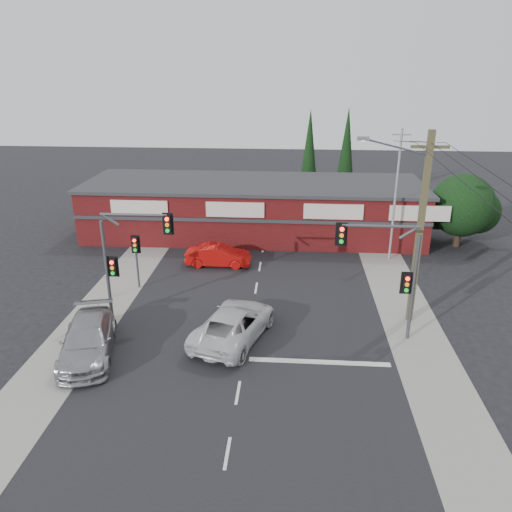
# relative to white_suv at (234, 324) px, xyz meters

# --- Properties ---
(ground) EXTENTS (120.00, 120.00, 0.00)m
(ground) POSITION_rel_white_suv_xyz_m (0.66, -0.37, -0.82)
(ground) COLOR black
(ground) RESTS_ON ground
(road_strip) EXTENTS (14.00, 70.00, 0.01)m
(road_strip) POSITION_rel_white_suv_xyz_m (0.66, 4.63, -0.82)
(road_strip) COLOR black
(road_strip) RESTS_ON ground
(verge_left) EXTENTS (3.00, 70.00, 0.02)m
(verge_left) POSITION_rel_white_suv_xyz_m (-7.84, 4.63, -0.81)
(verge_left) COLOR gray
(verge_left) RESTS_ON ground
(verge_right) EXTENTS (3.00, 70.00, 0.02)m
(verge_right) POSITION_rel_white_suv_xyz_m (9.16, 4.63, -0.81)
(verge_right) COLOR gray
(verge_right) RESTS_ON ground
(stop_line) EXTENTS (6.50, 0.35, 0.01)m
(stop_line) POSITION_rel_white_suv_xyz_m (4.16, -1.87, -0.81)
(stop_line) COLOR silver
(stop_line) RESTS_ON ground
(white_suv) EXTENTS (4.35, 6.46, 1.64)m
(white_suv) POSITION_rel_white_suv_xyz_m (0.00, 0.00, 0.00)
(white_suv) COLOR silver
(white_suv) RESTS_ON ground
(silver_suv) EXTENTS (3.57, 5.99, 1.63)m
(silver_suv) POSITION_rel_white_suv_xyz_m (-6.64, -2.06, -0.01)
(silver_suv) COLOR #9B9EA0
(silver_suv) RESTS_ON ground
(red_sedan) EXTENTS (4.39, 1.55, 1.45)m
(red_sedan) POSITION_rel_white_suv_xyz_m (-2.17, 9.55, -0.10)
(red_sedan) COLOR #B80E0B
(red_sedan) RESTS_ON ground
(lane_dashes) EXTENTS (0.12, 32.97, 0.01)m
(lane_dashes) POSITION_rel_white_suv_xyz_m (0.66, -2.69, -0.81)
(lane_dashes) COLOR silver
(lane_dashes) RESTS_ON ground
(shop_building) EXTENTS (27.30, 8.40, 4.22)m
(shop_building) POSITION_rel_white_suv_xyz_m (-0.33, 16.61, 1.31)
(shop_building) COLOR #430D0F
(shop_building) RESTS_ON ground
(tree_cluster) EXTENTS (5.90, 5.10, 5.50)m
(tree_cluster) POSITION_rel_white_suv_xyz_m (15.35, 15.07, 2.07)
(tree_cluster) COLOR #2D2116
(tree_cluster) RESTS_ON ground
(conifer_near) EXTENTS (1.80, 1.80, 9.25)m
(conifer_near) POSITION_rel_white_suv_xyz_m (4.16, 23.63, 4.66)
(conifer_near) COLOR #2D2116
(conifer_near) RESTS_ON ground
(conifer_far) EXTENTS (1.80, 1.80, 9.25)m
(conifer_far) POSITION_rel_white_suv_xyz_m (7.66, 25.63, 4.66)
(conifer_far) COLOR #2D2116
(conifer_far) RESTS_ON ground
(traffic_mast_left) EXTENTS (3.77, 0.27, 5.97)m
(traffic_mast_left) POSITION_rel_white_suv_xyz_m (-5.76, 1.63, 3.11)
(traffic_mast_left) COLOR #47494C
(traffic_mast_left) RESTS_ON ground
(traffic_mast_right) EXTENTS (3.96, 0.27, 5.97)m
(traffic_mast_right) POSITION_rel_white_suv_xyz_m (7.52, 0.63, 3.12)
(traffic_mast_right) COLOR #47494C
(traffic_mast_right) RESTS_ON ground
(pedestal_signal) EXTENTS (0.55, 0.27, 3.38)m
(pedestal_signal) POSITION_rel_white_suv_xyz_m (-6.54, 5.63, 1.58)
(pedestal_signal) COLOR #47494C
(pedestal_signal) RESTS_ON ground
(utility_pole) EXTENTS (4.38, 0.59, 10.00)m
(utility_pole) POSITION_rel_white_suv_xyz_m (9.03, 2.62, 4.57)
(utility_pole) COLOR brown
(utility_pole) RESTS_ON ground
(steel_pole) EXTENTS (1.20, 0.16, 9.00)m
(steel_pole) POSITION_rel_white_suv_xyz_m (9.66, 11.63, 3.88)
(steel_pole) COLOR gray
(steel_pole) RESTS_ON ground
(power_lines) EXTENTS (2.01, 29.00, 1.22)m
(power_lines) POSITION_rel_white_suv_xyz_m (9.14, -2.84, 8.22)
(power_lines) COLOR black
(power_lines) RESTS_ON ground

